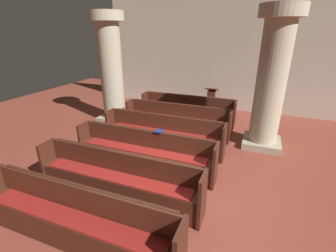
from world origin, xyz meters
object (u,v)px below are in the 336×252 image
at_px(pillar_aisle_side, 272,79).
at_px(hymn_book, 159,131).
at_px(pew_row_3, 144,150).
at_px(pillar_far_side, 111,68).
at_px(lectern, 211,104).
at_px(pew_row_0, 187,108).
at_px(pew_row_2, 163,132).
at_px(pew_row_4, 117,176).
at_px(pew_row_1, 177,119).
at_px(pew_row_5, 74,217).

xyz_separation_m(pillar_aisle_side, hymn_book, (-2.22, -2.14, -0.93)).
xyz_separation_m(pew_row_3, pillar_aisle_side, (2.51, 2.33, 1.37)).
bearing_deg(pillar_far_side, lectern, 30.51).
bearing_deg(pillar_aisle_side, hymn_book, -136.03).
relative_size(pew_row_3, pillar_far_side, 0.92).
height_order(pew_row_0, pew_row_3, same).
xyz_separation_m(pew_row_2, hymn_book, (0.30, -0.92, 0.44)).
height_order(pew_row_3, hymn_book, hymn_book).
xyz_separation_m(pew_row_2, lectern, (0.63, 3.27, -0.05)).
xyz_separation_m(pew_row_2, pillar_aisle_side, (2.51, 1.22, 1.37)).
bearing_deg(pew_row_4, pew_row_1, 90.00).
xyz_separation_m(pew_row_5, pillar_far_side, (-2.46, 4.81, 1.37)).
xyz_separation_m(pew_row_1, pew_row_3, (0.00, -2.24, 0.00)).
distance_m(lectern, hymn_book, 4.24).
height_order(pew_row_2, pillar_far_side, pillar_far_side).
xyz_separation_m(pillar_aisle_side, lectern, (-1.89, 2.06, -1.42)).
distance_m(pew_row_4, pillar_aisle_side, 4.49).
bearing_deg(pew_row_2, pew_row_3, -90.00).
height_order(pew_row_4, hymn_book, hymn_book).
bearing_deg(pew_row_0, pew_row_4, -90.00).
distance_m(pew_row_2, lectern, 3.33).
bearing_deg(pew_row_0, pillar_far_side, -162.33).
relative_size(pew_row_4, pillar_aisle_side, 0.92).
bearing_deg(pew_row_3, pillar_far_side, 133.80).
relative_size(pew_row_2, pillar_far_side, 0.92).
relative_size(pillar_aisle_side, hymn_book, 19.47).
bearing_deg(pew_row_2, pew_row_4, -90.00).
bearing_deg(pew_row_0, hymn_book, -84.62).
bearing_deg(pew_row_3, pew_row_1, 90.00).
bearing_deg(pew_row_4, hymn_book, 77.24).
relative_size(pew_row_0, pew_row_3, 1.00).
distance_m(pillar_aisle_side, hymn_book, 3.22).
height_order(pillar_aisle_side, lectern, pillar_aisle_side).
bearing_deg(pillar_far_side, pew_row_3, -46.20).
bearing_deg(pew_row_4, lectern, 83.52).
distance_m(pew_row_2, pew_row_5, 3.35).
relative_size(pew_row_0, pillar_far_side, 0.92).
xyz_separation_m(pew_row_0, hymn_book, (0.30, -3.16, 0.44)).
distance_m(pew_row_1, lectern, 2.24).
height_order(pew_row_2, pew_row_3, same).
bearing_deg(pillar_far_side, pew_row_5, -62.85).
relative_size(pew_row_0, pew_row_1, 1.00).
height_order(pew_row_1, lectern, lectern).
relative_size(pew_row_2, hymn_book, 17.86).
distance_m(pew_row_0, pew_row_1, 1.12).
relative_size(pillar_far_side, hymn_book, 19.47).
xyz_separation_m(pew_row_3, pillar_far_side, (-2.46, 2.57, 1.37)).
xyz_separation_m(pew_row_1, pillar_aisle_side, (2.51, 0.10, 1.37)).
xyz_separation_m(pew_row_5, hymn_book, (0.30, 2.43, 0.44)).
bearing_deg(pew_row_2, pillar_far_side, 149.50).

